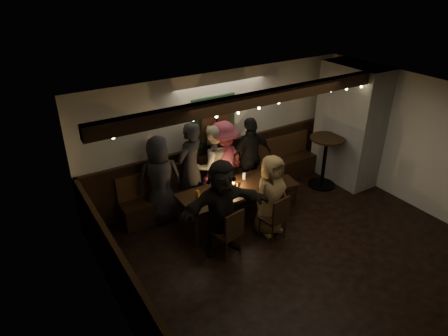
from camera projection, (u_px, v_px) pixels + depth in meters
room at (295, 152)px, 7.94m from camera, size 6.02×5.01×2.62m
dining_table at (230, 192)px, 7.41m from camera, size 1.92×0.82×0.83m
chair_near_left at (230, 231)px, 6.57m from camera, size 0.47×0.47×0.89m
chair_near_right at (277, 216)px, 6.97m from camera, size 0.45×0.45×0.87m
chair_end at (280, 179)px, 7.97m from camera, size 0.52×0.52×1.02m
high_top at (325, 156)px, 8.58m from camera, size 0.72×0.72×1.15m
person_a at (160, 180)px, 7.39m from camera, size 0.93×0.71×1.69m
person_b at (190, 168)px, 7.65m from camera, size 0.79×0.68×1.84m
person_c at (212, 166)px, 7.90m from camera, size 0.87×0.70×1.70m
person_d at (223, 163)px, 7.97m from camera, size 1.27×0.99×1.73m
person_e at (250, 157)px, 8.24m from camera, size 1.01×0.44×1.71m
person_f at (222, 207)px, 6.55m from camera, size 1.63×0.70×1.70m
person_g at (271, 195)px, 7.06m from camera, size 0.79×0.56×1.53m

